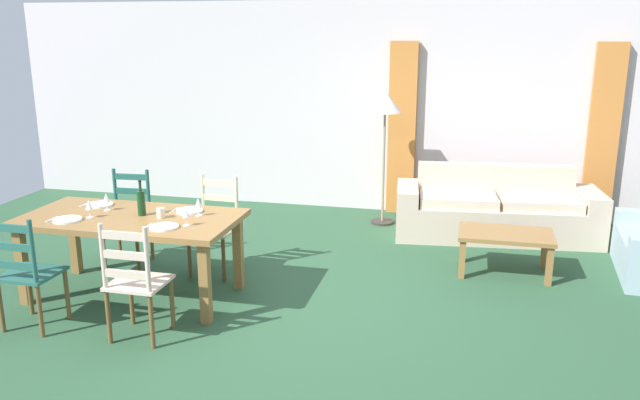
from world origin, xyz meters
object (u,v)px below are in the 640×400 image
dining_chair_near_left (26,272)px  dining_chair_near_right (135,281)px  dining_chair_far_left (129,218)px  wine_glass_far_left (106,198)px  wine_bottle (141,202)px  wine_glass_near_right (186,213)px  wine_glass_far_right (198,204)px  dining_chair_far_right (216,226)px  dining_table (131,226)px  wine_glass_near_left (89,205)px  standing_lamp (385,110)px  coffee_table (505,239)px  couch (496,211)px  coffee_cup_primary (161,213)px

dining_chair_near_left → dining_chair_near_right: (0.93, 0.03, 0.00)m
dining_chair_far_left → wine_glass_far_left: bearing=-74.5°
wine_bottle → wine_glass_far_left: bearing=169.7°
wine_glass_near_right → wine_glass_far_right: same height
dining_chair_near_right → dining_chair_far_right: 1.48m
dining_chair_far_right → wine_glass_far_left: size_ratio=5.96×
dining_table → dining_chair_near_right: (0.45, -0.76, -0.19)m
wine_glass_near_left → dining_chair_near_right: bearing=-39.8°
dining_chair_near_right → wine_glass_far_right: dining_chair_near_right is taller
wine_glass_far_left → standing_lamp: size_ratio=0.10×
dining_chair_near_left → wine_glass_far_right: (1.07, 0.93, 0.38)m
wine_glass_near_left → coffee_table: 3.90m
couch → wine_glass_near_left: bearing=-142.6°
dining_chair_near_left → dining_chair_far_left: same height
wine_bottle → wine_glass_far_right: (0.49, 0.10, -0.01)m
wine_glass_near_left → coffee_cup_primary: bearing=12.4°
dining_chair_near_left → wine_glass_far_right: 1.47m
wine_glass_far_right → wine_glass_far_left: bearing=-178.1°
dining_chair_far_right → dining_chair_far_left: bearing=177.2°
dining_table → wine_bottle: (0.09, 0.05, 0.20)m
wine_bottle → wine_glass_far_left: (-0.39, 0.07, -0.01)m
dining_chair_near_right → coffee_cup_primary: dining_chair_near_right is taller
dining_chair_near_left → wine_glass_near_left: dining_chair_near_left is taller
wine_glass_near_right → coffee_table: wine_glass_near_right is taller
dining_chair_far_right → coffee_cup_primary: (-0.20, -0.71, 0.32)m
wine_glass_far_right → wine_glass_near_right: bearing=-86.1°
dining_chair_near_left → dining_chair_far_right: 1.80m
wine_bottle → wine_glass_near_right: size_ratio=1.96×
dining_chair_far_right → standing_lamp: standing_lamp is taller
wine_glass_far_left → dining_chair_far_right: bearing=37.5°
dining_chair_near_left → wine_glass_far_left: bearing=78.2°
dining_chair_near_right → dining_chair_far_right: (0.05, 1.48, 0.00)m
dining_table → dining_chair_far_left: 0.93m
dining_chair_near_left → dining_chair_near_right: size_ratio=1.00×
dining_table → wine_bottle: size_ratio=6.01×
dining_chair_far_right → dining_table: bearing=-124.1°
dining_chair_near_left → wine_bottle: wine_bottle is taller
dining_table → dining_chair_far_left: dining_chair_far_left is taller
dining_chair_far_left → dining_chair_far_right: 0.97m
wine_bottle → coffee_cup_primary: (0.20, -0.04, -0.07)m
coffee_table → standing_lamp: size_ratio=0.55×
coffee_cup_primary → couch: 3.90m
dining_table → coffee_table: 3.54m
wine_glass_far_left → dining_table: bearing=-22.3°
wine_glass_near_right → coffee_cup_primary: bearing=153.1°
dining_chair_far_left → standing_lamp: (2.34, 1.97, 0.93)m
coffee_table → dining_chair_near_right: bearing=-143.2°
couch → standing_lamp: 1.76m
couch → wine_glass_near_right: bearing=-133.8°
dining_table → dining_chair_near_left: dining_chair_near_left is taller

